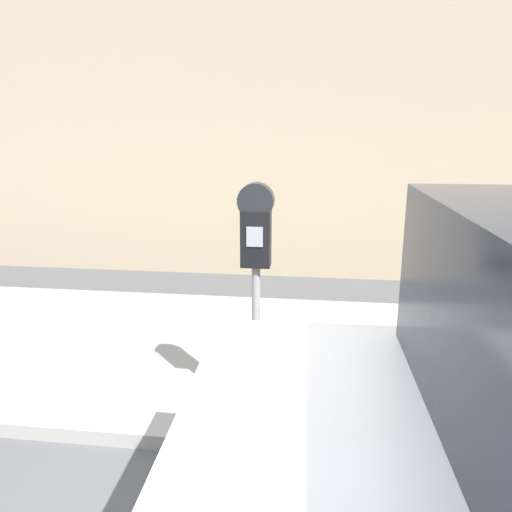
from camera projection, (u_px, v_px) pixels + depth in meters
The scene contains 3 objects.
sidewalk at pixel (247, 354), 4.60m from camera, with size 24.00×2.80×0.11m.
building_facade at pixel (277, 95), 6.68m from camera, with size 24.00×0.30×4.97m.
parking_meter at pixel (256, 251), 3.15m from camera, with size 0.22×0.13×1.65m.
Camera 1 is at (0.63, -1.97, 2.10)m, focal length 35.00 mm.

